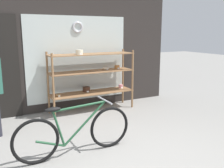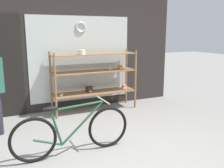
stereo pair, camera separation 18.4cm
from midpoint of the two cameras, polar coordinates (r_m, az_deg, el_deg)
name	(u,v)px [view 1 (the left image)]	position (r m, az deg, el deg)	size (l,w,h in m)	color
ground_plane	(135,162)	(3.58, 3.79, -17.40)	(30.00, 30.00, 0.00)	gray
storefront_facade	(66,33)	(5.70, -11.31, 11.29)	(5.09, 0.13, 3.54)	#2D2826
display_case	(92,74)	(5.56, -5.57, 2.19)	(1.89, 0.49, 1.38)	#8E6642
bicycle	(75,132)	(3.67, -9.96, -10.82)	(1.75, 0.46, 0.77)	black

